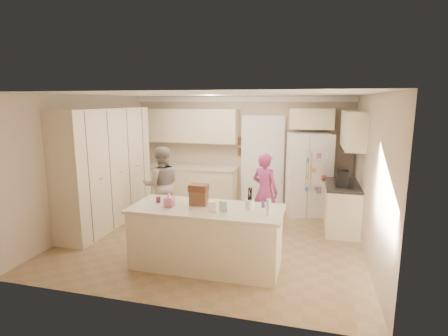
% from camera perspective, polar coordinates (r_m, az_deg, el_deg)
% --- Properties ---
extents(floor, '(5.20, 4.60, 0.02)m').
position_cam_1_polar(floor, '(6.61, -1.63, -11.31)').
color(floor, '#8F7252').
rests_on(floor, ground).
extents(ceiling, '(5.20, 4.60, 0.02)m').
position_cam_1_polar(ceiling, '(6.12, -1.76, 12.03)').
color(ceiling, white).
rests_on(ceiling, wall_back).
extents(wall_back, '(5.20, 0.02, 2.60)m').
position_cam_1_polar(wall_back, '(8.45, 2.67, 2.79)').
color(wall_back, '#BDA890').
rests_on(wall_back, ground).
extents(wall_front, '(5.20, 0.02, 2.60)m').
position_cam_1_polar(wall_front, '(4.13, -10.67, -5.99)').
color(wall_front, '#BDA890').
rests_on(wall_front, ground).
extents(wall_left, '(0.02, 4.60, 2.60)m').
position_cam_1_polar(wall_left, '(7.39, -21.53, 0.87)').
color(wall_left, '#BDA890').
rests_on(wall_left, ground).
extents(wall_right, '(0.02, 4.60, 2.60)m').
position_cam_1_polar(wall_right, '(6.07, 22.73, -1.25)').
color(wall_right, '#BDA890').
rests_on(wall_right, ground).
extents(crown_back, '(5.20, 0.08, 0.12)m').
position_cam_1_polar(crown_back, '(8.32, 2.67, 11.16)').
color(crown_back, white).
rests_on(crown_back, wall_back).
extents(pantry_bank, '(0.60, 2.60, 2.35)m').
position_cam_1_polar(pantry_bank, '(7.40, -18.61, 0.09)').
color(pantry_bank, beige).
rests_on(pantry_bank, floor).
extents(back_base_cab, '(2.20, 0.60, 0.88)m').
position_cam_1_polar(back_base_cab, '(8.63, -5.32, -2.90)').
color(back_base_cab, beige).
rests_on(back_base_cab, floor).
extents(back_countertop, '(2.24, 0.63, 0.04)m').
position_cam_1_polar(back_countertop, '(8.52, -5.39, 0.09)').
color(back_countertop, beige).
rests_on(back_countertop, back_base_cab).
extents(back_upper_cab, '(2.20, 0.35, 0.80)m').
position_cam_1_polar(back_upper_cab, '(8.52, -5.20, 6.88)').
color(back_upper_cab, beige).
rests_on(back_upper_cab, wall_back).
extents(doorway_opening, '(0.90, 0.06, 2.10)m').
position_cam_1_polar(doorway_opening, '(8.37, 6.30, 0.92)').
color(doorway_opening, black).
rests_on(doorway_opening, floor).
extents(doorway_casing, '(1.02, 0.03, 2.22)m').
position_cam_1_polar(doorway_casing, '(8.33, 6.26, 0.88)').
color(doorway_casing, white).
rests_on(doorway_casing, floor).
extents(wall_frame_upper, '(0.15, 0.02, 0.20)m').
position_cam_1_polar(wall_frame_upper, '(8.38, 2.76, 4.44)').
color(wall_frame_upper, brown).
rests_on(wall_frame_upper, wall_back).
extents(wall_frame_lower, '(0.15, 0.02, 0.20)m').
position_cam_1_polar(wall_frame_lower, '(8.41, 2.74, 2.61)').
color(wall_frame_lower, brown).
rests_on(wall_frame_lower, wall_back).
extents(refrigerator, '(1.03, 0.88, 1.80)m').
position_cam_1_polar(refrigerator, '(7.91, 13.64, -1.01)').
color(refrigerator, white).
rests_on(refrigerator, floor).
extents(fridge_seam, '(0.02, 0.02, 1.78)m').
position_cam_1_polar(fridge_seam, '(7.56, 13.59, -1.55)').
color(fridge_seam, gray).
rests_on(fridge_seam, refrigerator).
extents(fridge_dispenser, '(0.22, 0.03, 0.35)m').
position_cam_1_polar(fridge_dispenser, '(7.51, 12.00, 0.38)').
color(fridge_dispenser, black).
rests_on(fridge_dispenser, refrigerator).
extents(fridge_handle_l, '(0.02, 0.02, 0.85)m').
position_cam_1_polar(fridge_handle_l, '(7.52, 13.26, -0.43)').
color(fridge_handle_l, silver).
rests_on(fridge_handle_l, refrigerator).
extents(fridge_handle_r, '(0.02, 0.02, 0.85)m').
position_cam_1_polar(fridge_handle_r, '(7.52, 14.02, -0.47)').
color(fridge_handle_r, silver).
rests_on(fridge_handle_r, refrigerator).
extents(over_fridge_cab, '(0.95, 0.35, 0.45)m').
position_cam_1_polar(over_fridge_cab, '(8.02, 14.17, 7.78)').
color(over_fridge_cab, beige).
rests_on(over_fridge_cab, wall_back).
extents(right_base_cab, '(0.60, 1.20, 0.88)m').
position_cam_1_polar(right_base_cab, '(7.20, 18.67, -6.22)').
color(right_base_cab, beige).
rests_on(right_base_cab, floor).
extents(right_countertop, '(0.63, 1.24, 0.04)m').
position_cam_1_polar(right_countertop, '(7.08, 18.82, -2.66)').
color(right_countertop, '#2D2B28').
rests_on(right_countertop, right_base_cab).
extents(right_upper_cab, '(0.35, 1.50, 0.70)m').
position_cam_1_polar(right_upper_cab, '(7.14, 20.30, 5.90)').
color(right_upper_cab, beige).
rests_on(right_upper_cab, wall_right).
extents(coffee_maker, '(0.22, 0.28, 0.30)m').
position_cam_1_polar(coffee_maker, '(6.85, 18.69, -1.64)').
color(coffee_maker, black).
rests_on(coffee_maker, right_countertop).
extents(island_base, '(2.20, 0.90, 0.88)m').
position_cam_1_polar(island_base, '(5.41, -2.86, -11.34)').
color(island_base, beige).
rests_on(island_base, floor).
extents(island_top, '(2.28, 0.96, 0.05)m').
position_cam_1_polar(island_top, '(5.26, -2.91, -6.69)').
color(island_top, beige).
rests_on(island_top, island_base).
extents(utensil_crock, '(0.13, 0.13, 0.15)m').
position_cam_1_polar(utensil_crock, '(5.13, 4.24, -6.00)').
color(utensil_crock, white).
rests_on(utensil_crock, island_top).
extents(tissue_box, '(0.13, 0.13, 0.14)m').
position_cam_1_polar(tissue_box, '(5.33, -8.93, -5.52)').
color(tissue_box, '#D26F8C').
rests_on(tissue_box, island_top).
extents(tissue_plume, '(0.08, 0.08, 0.08)m').
position_cam_1_polar(tissue_plume, '(5.30, -8.96, -4.37)').
color(tissue_plume, white).
rests_on(tissue_plume, tissue_box).
extents(dollhouse_body, '(0.26, 0.18, 0.22)m').
position_cam_1_polar(dollhouse_body, '(5.35, -4.14, -4.87)').
color(dollhouse_body, brown).
rests_on(dollhouse_body, island_top).
extents(dollhouse_roof, '(0.28, 0.20, 0.10)m').
position_cam_1_polar(dollhouse_roof, '(5.31, -4.17, -3.21)').
color(dollhouse_roof, '#592D1E').
rests_on(dollhouse_roof, dollhouse_body).
extents(jam_jar, '(0.07, 0.07, 0.09)m').
position_cam_1_polar(jam_jar, '(5.56, -10.69, -5.13)').
color(jam_jar, '#59263F').
rests_on(jam_jar, island_top).
extents(greeting_card_a, '(0.12, 0.06, 0.16)m').
position_cam_1_polar(greeting_card_a, '(5.00, -1.96, -6.35)').
color(greeting_card_a, white).
rests_on(greeting_card_a, island_top).
extents(greeting_card_b, '(0.12, 0.05, 0.16)m').
position_cam_1_polar(greeting_card_b, '(5.01, -0.14, -6.32)').
color(greeting_card_b, silver).
rests_on(greeting_card_b, island_top).
extents(water_bottle, '(0.07, 0.07, 0.24)m').
position_cam_1_polar(water_bottle, '(4.88, 7.31, -6.38)').
color(water_bottle, silver).
rests_on(water_bottle, island_top).
extents(shaker_salt, '(0.05, 0.05, 0.09)m').
position_cam_1_polar(shaker_salt, '(5.27, 6.39, -5.91)').
color(shaker_salt, '#4A4BA3').
rests_on(shaker_salt, island_top).
extents(shaker_pepper, '(0.05, 0.05, 0.09)m').
position_cam_1_polar(shaker_pepper, '(5.26, 7.15, -5.95)').
color(shaker_pepper, '#4A4BA3').
rests_on(shaker_pepper, island_top).
extents(teen_boy, '(0.95, 0.87, 1.58)m').
position_cam_1_polar(teen_boy, '(7.29, -10.16, -2.73)').
color(teen_boy, gray).
rests_on(teen_boy, floor).
extents(teen_girl, '(0.65, 0.56, 1.52)m').
position_cam_1_polar(teen_girl, '(6.86, 6.68, -3.78)').
color(teen_girl, '#A8368A').
rests_on(teen_girl, floor).
extents(fridge_magnets, '(0.76, 0.02, 1.44)m').
position_cam_1_polar(fridge_magnets, '(7.55, 13.59, -1.56)').
color(fridge_magnets, tan).
rests_on(fridge_magnets, refrigerator).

